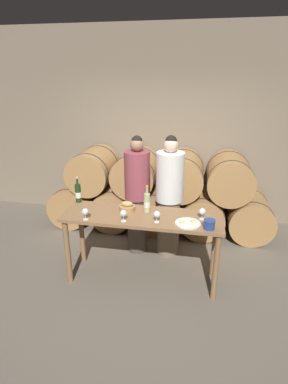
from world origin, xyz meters
name	(u,v)px	position (x,y,z in m)	size (l,w,h in m)	color
ground_plane	(142,278)	(0.00, 0.00, 0.00)	(10.00, 10.00, 0.00)	#665E51
stone_wall_back	(164,127)	(0.00, 1.99, 1.60)	(10.00, 0.12, 3.20)	#7F705B
barrel_stack	(158,193)	(0.00, 1.43, 0.62)	(3.63, 0.88, 1.31)	#A87A47
tasting_table	(142,225)	(0.00, 0.00, 0.76)	(1.88, 0.58, 0.89)	olive
person_left	(137,196)	(-0.20, 0.65, 0.87)	(0.35, 0.35, 1.71)	#4C4238
person_right	(169,198)	(0.25, 0.65, 0.87)	(0.38, 0.38, 1.72)	#756651
wine_bottle_red	(78,193)	(-0.89, 0.24, 1.01)	(0.08, 0.08, 0.34)	#193819
wine_bottle_white	(147,203)	(0.04, 0.11, 1.01)	(0.08, 0.08, 0.33)	#ADBC7F
blue_crock	(209,224)	(0.77, -0.19, 0.95)	(0.13, 0.13, 0.10)	navy
bread_basket	(127,207)	(-0.21, 0.10, 0.94)	(0.19, 0.19, 0.12)	#A87F4C
cheese_plate	(188,223)	(0.54, -0.12, 0.90)	(0.28, 0.28, 0.04)	white
wine_glass_far_left	(85,212)	(-0.62, -0.23, 0.99)	(0.08, 0.08, 0.14)	white
wine_glass_left	(123,214)	(-0.18, -0.19, 0.99)	(0.08, 0.08, 0.14)	white
wine_glass_center	(157,215)	(0.19, -0.15, 0.99)	(0.08, 0.08, 0.14)	white
wine_glass_right	(202,212)	(0.69, 0.02, 0.99)	(0.08, 0.08, 0.14)	white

